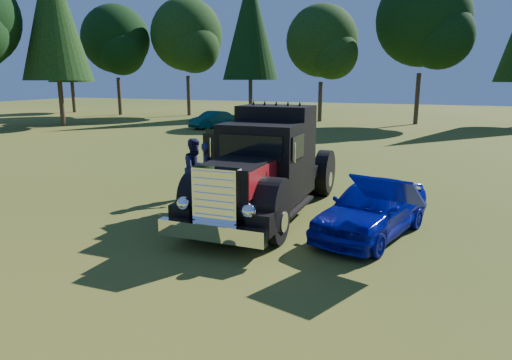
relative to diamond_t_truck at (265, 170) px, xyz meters
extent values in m
plane|color=#324C16|center=(-1.32, -1.40, -1.28)|extent=(120.00, 120.00, 0.00)
cylinder|color=#2D2116|center=(-33.32, 28.60, 0.88)|extent=(0.36, 0.36, 4.32)
cone|color=black|center=(-33.32, 28.60, 6.52)|extent=(4.80, 4.80, 9.00)
cylinder|color=#2D2116|center=(-26.32, 27.60, 0.61)|extent=(0.36, 0.36, 3.78)
sphere|color=black|center=(-26.32, 27.60, 6.28)|extent=(6.72, 6.72, 6.72)
sphere|color=black|center=(-25.06, 26.76, 5.02)|extent=(4.62, 4.62, 4.62)
cylinder|color=#2D2116|center=(-19.32, 29.60, 0.70)|extent=(0.36, 0.36, 3.96)
sphere|color=black|center=(-19.32, 29.60, 6.64)|extent=(7.04, 7.04, 7.04)
sphere|color=black|center=(-18.00, 28.72, 5.32)|extent=(4.84, 4.84, 4.84)
cylinder|color=#2D2116|center=(-12.32, 29.10, 1.06)|extent=(0.36, 0.36, 4.68)
cone|color=black|center=(-12.32, 29.10, 7.17)|extent=(5.20, 5.20, 9.75)
cylinder|color=#2D2116|center=(-5.32, 28.10, 0.43)|extent=(0.36, 0.36, 3.42)
sphere|color=black|center=(-5.32, 28.10, 5.56)|extent=(6.08, 6.08, 6.08)
sphere|color=black|center=(-4.18, 27.34, 4.42)|extent=(4.18, 4.18, 4.18)
cylinder|color=#2D2116|center=(2.68, 28.60, 0.79)|extent=(0.36, 0.36, 4.14)
sphere|color=black|center=(2.68, 28.60, 7.00)|extent=(7.36, 7.36, 7.36)
sphere|color=black|center=(4.06, 27.68, 5.62)|extent=(5.06, 5.06, 5.06)
cylinder|color=#2D2116|center=(-23.32, 16.60, 1.06)|extent=(0.36, 0.36, 4.68)
cone|color=black|center=(-23.32, 16.60, 7.17)|extent=(5.20, 5.20, 9.75)
cylinder|color=black|center=(-1.04, -2.08, -0.73)|extent=(0.32, 1.10, 1.10)
cylinder|color=black|center=(1.06, -2.08, -0.73)|extent=(0.32, 1.10, 1.10)
cylinder|color=black|center=(-1.04, 2.72, -0.73)|extent=(0.32, 1.10, 1.10)
cylinder|color=black|center=(1.06, 2.72, -0.73)|extent=(0.32, 1.10, 1.10)
cylinder|color=black|center=(-0.71, 2.72, -0.73)|extent=(0.32, 1.10, 1.10)
cylinder|color=black|center=(0.73, 2.72, -0.73)|extent=(0.32, 1.10, 1.10)
cube|color=black|center=(0.01, 0.52, -0.66)|extent=(1.60, 6.40, 0.28)
cube|color=white|center=(0.01, -3.33, -0.73)|extent=(2.50, 0.22, 0.36)
cube|color=white|center=(0.01, -3.03, -0.03)|extent=(1.05, 0.30, 1.30)
cube|color=black|center=(0.01, -1.98, 0.02)|extent=(1.35, 1.80, 1.10)
cube|color=maroon|center=(-0.68, -1.98, 0.22)|extent=(0.02, 1.80, 0.60)
cube|color=maroon|center=(0.70, -1.98, 0.22)|extent=(0.02, 1.80, 0.60)
cylinder|color=black|center=(-0.94, -2.08, -0.33)|extent=(0.55, 1.24, 1.24)
cylinder|color=black|center=(0.96, -2.08, -0.33)|extent=(0.55, 1.24, 1.24)
sphere|color=white|center=(-0.77, -3.10, -0.23)|extent=(0.32, 0.32, 0.32)
sphere|color=white|center=(0.79, -3.10, -0.23)|extent=(0.32, 0.32, 0.32)
cube|color=black|center=(0.01, -0.43, 0.27)|extent=(2.05, 1.30, 2.10)
cube|color=black|center=(0.01, -1.10, 0.77)|extent=(1.70, 0.05, 0.65)
cube|color=black|center=(0.01, 0.87, 0.47)|extent=(2.05, 1.30, 2.50)
cube|color=black|center=(0.01, 2.52, -0.33)|extent=(2.00, 2.00, 0.35)
cube|color=black|center=(-1.52, -0.02, 0.17)|extent=(1.02, 0.53, 1.50)
cube|color=maroon|center=(-1.54, 0.03, 0.02)|extent=(0.77, 0.39, 0.75)
imported|color=#072EA0|center=(3.02, -0.63, -0.58)|extent=(2.71, 4.37, 1.39)
cube|color=#072EA0|center=(3.49, -2.26, 0.27)|extent=(1.51, 1.26, 0.67)
imported|color=navy|center=(-1.85, 0.24, -0.31)|extent=(0.59, 0.78, 1.93)
imported|color=#222850|center=(-2.67, 0.87, -0.31)|extent=(1.04, 1.15, 1.93)
imported|color=#093339|center=(-11.64, 19.71, -0.64)|extent=(2.45, 4.09, 1.27)
camera|label=1|loc=(4.30, -11.59, 2.50)|focal=32.00mm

